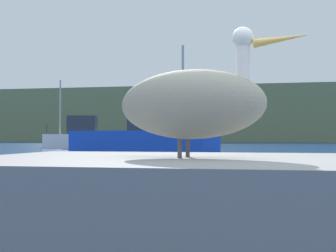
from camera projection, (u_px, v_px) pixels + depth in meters
hillside_backdrop at (259, 115)px, 70.64m from camera, size 140.00×11.15×8.46m
pier_dock at (191, 210)px, 3.16m from camera, size 3.12×2.14×0.73m
pelican at (192, 103)px, 3.17m from camera, size 1.36×0.66×0.88m
fishing_boat_yellow at (188, 136)px, 45.29m from camera, size 6.38×1.87×4.89m
fishing_boat_blue at (144, 138)px, 22.35m from camera, size 7.69×4.08×5.18m
fishing_boat_white at (82, 136)px, 33.75m from camera, size 5.70×2.97×5.05m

